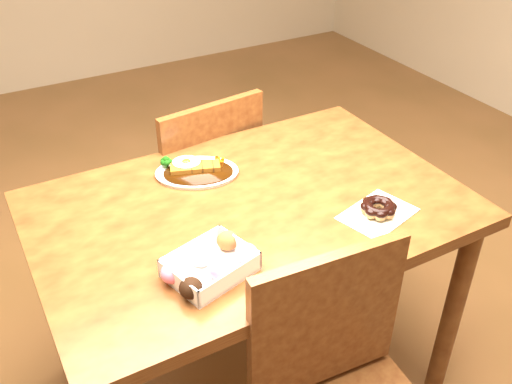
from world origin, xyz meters
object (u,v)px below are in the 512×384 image
katsu_curry_plate (195,170)px  donut_box (210,264)px  table (251,231)px  pon_de_ring (378,208)px  chair_far (198,187)px

katsu_curry_plate → donut_box: size_ratio=1.24×
table → pon_de_ring: size_ratio=5.12×
katsu_curry_plate → donut_box: donut_box is taller
table → chair_far: bearing=83.2°
katsu_curry_plate → chair_far: bearing=66.9°
chair_far → pon_de_ring: chair_far is taller
table → donut_box: (-0.22, -0.21, 0.13)m
chair_far → katsu_curry_plate: 0.44m
table → katsu_curry_plate: (-0.07, 0.22, 0.11)m
pon_de_ring → chair_far: bearing=106.1°
chair_far → katsu_curry_plate: (-0.13, -0.31, 0.28)m
katsu_curry_plate → pon_de_ring: size_ratio=1.27×
katsu_curry_plate → pon_de_ring: bearing=-51.3°
table → pon_de_ring: pon_de_ring is taller
table → chair_far: chair_far is taller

